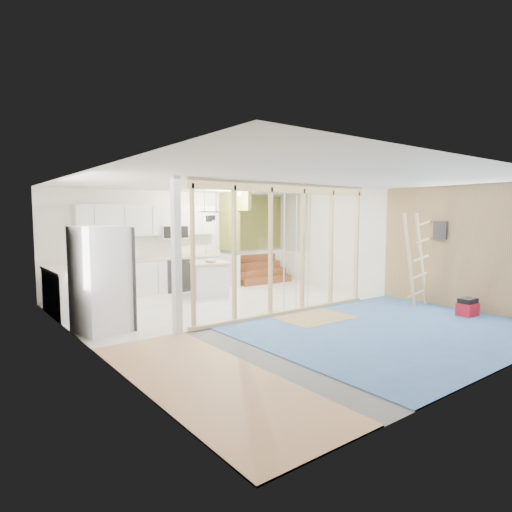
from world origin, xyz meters
TOP-DOWN VIEW (x-y plane):
  - room at (0.00, 0.00)m, footprint 7.01×8.01m
  - floor_overlays at (0.07, 0.06)m, footprint 7.00×8.00m
  - stud_frame at (-0.22, -0.00)m, footprint 4.66×0.14m
  - base_cabinets at (-1.61, 3.36)m, footprint 4.45×2.24m
  - upper_cabinets at (-0.84, 3.82)m, footprint 3.60×0.41m
  - green_partition at (2.04, 3.66)m, footprint 2.25×1.51m
  - pot_rack at (-0.31, 1.89)m, footprint 0.52×0.52m
  - sheathing_panel at (3.48, -2.00)m, footprint 0.02×4.00m
  - electrical_panel at (3.43, -1.40)m, footprint 0.04×0.30m
  - ceiling_light at (1.40, 3.00)m, footprint 0.32×0.32m
  - fridge at (-3.04, 0.88)m, footprint 0.93×0.90m
  - island at (0.08, 2.56)m, footprint 1.10×1.10m
  - bowl at (0.02, 2.44)m, footprint 0.38×0.38m
  - soap_bottle_a at (-2.50, 3.68)m, footprint 0.13×0.13m
  - soap_bottle_b at (0.70, 3.74)m, footprint 0.10×0.10m
  - toolbox at (3.00, -2.28)m, footprint 0.39×0.30m
  - ladder at (3.01, -1.14)m, footprint 1.08×0.10m

SIDE VIEW (x-z plane):
  - floor_overlays at x=0.07m, z-range 0.00..0.02m
  - toolbox at x=3.00m, z-range -0.01..0.35m
  - island at x=0.08m, z-range 0.00..0.85m
  - base_cabinets at x=-1.61m, z-range 0.00..0.93m
  - bowl at x=0.02m, z-range 0.85..0.92m
  - fridge at x=-3.04m, z-range 0.00..1.80m
  - green_partition at x=2.04m, z-range -0.36..2.24m
  - soap_bottle_b at x=0.70m, z-range 0.93..1.12m
  - ladder at x=3.01m, z-range 0.02..2.03m
  - soap_bottle_a at x=-2.50m, z-range 0.93..1.20m
  - sheathing_panel at x=3.48m, z-range 0.00..2.60m
  - room at x=0.00m, z-range 0.00..2.61m
  - stud_frame at x=-0.22m, z-range 0.28..2.88m
  - electrical_panel at x=3.43m, z-range 1.45..1.85m
  - upper_cabinets at x=-0.84m, z-range 1.39..2.25m
  - pot_rack at x=-0.31m, z-range 1.64..2.36m
  - ceiling_light at x=1.40m, z-range 2.50..2.58m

